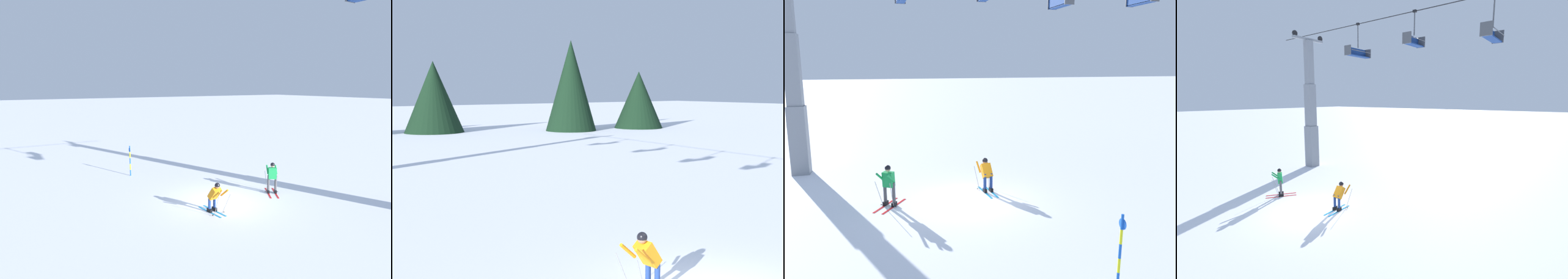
# 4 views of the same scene
# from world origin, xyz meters

# --- Properties ---
(ground_plane) EXTENTS (260.00, 260.00, 0.00)m
(ground_plane) POSITION_xyz_m (0.00, 0.00, 0.00)
(ground_plane) COLOR white
(skier_carving_main) EXTENTS (0.74, 1.74, 1.61)m
(skier_carving_main) POSITION_xyz_m (1.12, 1.09, 0.85)
(skier_carving_main) COLOR #198CCC
(skier_carving_main) RESTS_ON ground_plane
(trail_marker_pole) EXTENTS (0.07, 0.28, 1.93)m
(trail_marker_pole) POSITION_xyz_m (2.29, -6.85, 1.05)
(trail_marker_pole) COLOR blue
(trail_marker_pole) RESTS_ON ground_plane
(skier_distant_uphill) EXTENTS (1.34, 1.71, 1.70)m
(skier_distant_uphill) POSITION_xyz_m (-3.08, 0.31, 0.97)
(skier_distant_uphill) COLOR red
(skier_distant_uphill) RESTS_ON ground_plane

